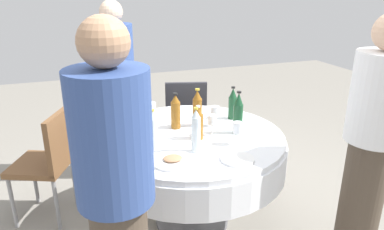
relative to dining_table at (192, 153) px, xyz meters
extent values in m
plane|color=gray|center=(0.00, 0.00, -0.59)|extent=(10.00, 10.00, 0.00)
cylinder|color=white|center=(0.00, 0.00, 0.13)|extent=(1.31, 1.31, 0.04)
cylinder|color=white|center=(0.00, 0.00, 0.00)|extent=(1.34, 1.34, 0.22)
cylinder|color=slate|center=(0.00, 0.00, -0.35)|extent=(0.14, 0.14, 0.48)
cylinder|color=slate|center=(0.00, 0.00, -0.58)|extent=(0.56, 0.56, 0.03)
cylinder|color=silver|center=(-0.07, -0.27, 0.27)|extent=(0.06, 0.06, 0.23)
cone|color=silver|center=(-0.07, -0.27, 0.41)|extent=(0.05, 0.05, 0.05)
cylinder|color=gold|center=(-0.07, -0.27, 0.44)|extent=(0.03, 0.03, 0.01)
cylinder|color=#8C5619|center=(-0.07, 0.16, 0.25)|extent=(0.07, 0.07, 0.20)
cone|color=#8C5619|center=(-0.07, 0.16, 0.38)|extent=(0.06, 0.06, 0.06)
cylinder|color=black|center=(-0.07, 0.16, 0.41)|extent=(0.03, 0.03, 0.01)
cylinder|color=#8C5619|center=(0.09, 0.14, 0.26)|extent=(0.07, 0.07, 0.21)
cone|color=#8C5619|center=(0.09, 0.14, 0.40)|extent=(0.06, 0.06, 0.06)
cylinder|color=gold|center=(0.09, 0.14, 0.43)|extent=(0.03, 0.03, 0.01)
cylinder|color=silver|center=(-0.31, -0.13, 0.25)|extent=(0.06, 0.06, 0.20)
cone|color=silver|center=(-0.31, -0.13, 0.38)|extent=(0.06, 0.06, 0.05)
cylinder|color=gold|center=(-0.31, -0.13, 0.41)|extent=(0.03, 0.03, 0.01)
cylinder|color=#8C5619|center=(0.01, -0.08, 0.24)|extent=(0.07, 0.07, 0.18)
cone|color=#8C5619|center=(0.01, -0.08, 0.35)|extent=(0.06, 0.06, 0.05)
cylinder|color=silver|center=(0.01, -0.08, 0.38)|extent=(0.03, 0.03, 0.01)
cylinder|color=#194728|center=(0.32, -0.08, 0.26)|extent=(0.07, 0.07, 0.22)
cone|color=#194728|center=(0.32, -0.08, 0.41)|extent=(0.06, 0.06, 0.08)
cylinder|color=black|center=(0.32, -0.08, 0.46)|extent=(0.03, 0.03, 0.01)
cylinder|color=#194728|center=(0.41, 0.20, 0.24)|extent=(0.07, 0.07, 0.18)
cone|color=#194728|center=(0.41, 0.20, 0.36)|extent=(0.06, 0.06, 0.07)
cylinder|color=black|center=(0.41, 0.20, 0.41)|extent=(0.03, 0.03, 0.01)
cylinder|color=white|center=(0.23, -0.26, 0.15)|extent=(0.06, 0.06, 0.00)
cylinder|color=white|center=(0.23, -0.26, 0.19)|extent=(0.01, 0.01, 0.08)
cylinder|color=white|center=(0.23, -0.26, 0.27)|extent=(0.06, 0.06, 0.08)
cylinder|color=maroon|center=(0.23, -0.26, 0.25)|extent=(0.05, 0.05, 0.03)
cylinder|color=white|center=(0.13, -0.06, 0.15)|extent=(0.06, 0.06, 0.00)
cylinder|color=white|center=(0.13, -0.06, 0.19)|extent=(0.01, 0.01, 0.08)
cylinder|color=white|center=(0.13, -0.06, 0.27)|extent=(0.06, 0.06, 0.07)
cylinder|color=white|center=(-0.20, 0.40, 0.15)|extent=(0.06, 0.06, 0.00)
cylinder|color=white|center=(-0.20, 0.40, 0.18)|extent=(0.01, 0.01, 0.06)
cylinder|color=white|center=(-0.20, 0.40, 0.25)|extent=(0.07, 0.07, 0.07)
cylinder|color=gold|center=(-0.20, 0.40, 0.23)|extent=(0.06, 0.06, 0.03)
cylinder|color=white|center=(0.21, 0.09, 0.15)|extent=(0.06, 0.06, 0.00)
cylinder|color=white|center=(0.21, 0.09, 0.19)|extent=(0.01, 0.01, 0.08)
cylinder|color=white|center=(0.21, 0.09, 0.27)|extent=(0.07, 0.07, 0.08)
cylinder|color=maroon|center=(0.21, 0.09, 0.25)|extent=(0.06, 0.06, 0.03)
cylinder|color=white|center=(-0.32, 0.02, 0.15)|extent=(0.06, 0.06, 0.00)
cylinder|color=white|center=(-0.32, 0.02, 0.19)|extent=(0.01, 0.01, 0.07)
cylinder|color=white|center=(-0.32, 0.02, 0.27)|extent=(0.06, 0.06, 0.08)
cylinder|color=maroon|center=(-0.32, 0.02, 0.24)|extent=(0.05, 0.05, 0.03)
cylinder|color=white|center=(0.13, -0.47, 0.16)|extent=(0.20, 0.20, 0.02)
cylinder|color=white|center=(-0.25, -0.36, 0.16)|extent=(0.26, 0.26, 0.02)
ellipsoid|color=tan|center=(-0.25, -0.36, 0.18)|extent=(0.12, 0.10, 0.02)
cube|color=silver|center=(0.25, 0.28, 0.15)|extent=(0.18, 0.07, 0.00)
cube|color=silver|center=(0.49, 0.05, 0.15)|extent=(0.10, 0.16, 0.00)
cube|color=silver|center=(-0.04, 0.35, 0.15)|extent=(0.17, 0.08, 0.00)
cube|color=white|center=(-0.44, 0.13, 0.16)|extent=(0.19, 0.19, 0.02)
cylinder|color=#4C3F33|center=(0.91, -0.70, -0.16)|extent=(0.26, 0.26, 0.86)
cylinder|color=white|center=(0.91, -0.70, 0.53)|extent=(0.34, 0.34, 0.54)
cylinder|color=#334C8C|center=(-0.64, -0.82, 0.56)|extent=(0.34, 0.34, 0.58)
sphere|color=tan|center=(-0.64, -0.82, 0.95)|extent=(0.20, 0.20, 0.20)
cylinder|color=#4C3F33|center=(-0.39, 0.97, -0.17)|extent=(0.26, 0.26, 0.84)
cylinder|color=#334C8C|center=(-0.39, 0.97, 0.55)|extent=(0.34, 0.34, 0.59)
sphere|color=beige|center=(-0.39, 0.97, 0.94)|extent=(0.20, 0.20, 0.20)
cube|color=brown|center=(-1.06, 0.47, -0.14)|extent=(0.53, 0.53, 0.04)
cube|color=brown|center=(-0.90, 0.39, 0.07)|extent=(0.20, 0.38, 0.42)
cylinder|color=gray|center=(-1.15, 0.69, -0.38)|extent=(0.03, 0.03, 0.43)
cylinder|color=gray|center=(-1.29, 0.38, -0.38)|extent=(0.03, 0.03, 0.43)
cylinder|color=gray|center=(-0.84, 0.55, -0.38)|extent=(0.03, 0.03, 0.43)
cylinder|color=gray|center=(-0.98, 0.24, -0.38)|extent=(0.03, 0.03, 0.43)
cube|color=#2D2D33|center=(0.31, 1.08, -0.14)|extent=(0.49, 0.49, 0.04)
cube|color=#2D2D33|center=(0.26, 0.91, 0.07)|extent=(0.40, 0.15, 0.42)
cylinder|color=gray|center=(0.52, 1.20, -0.38)|extent=(0.03, 0.03, 0.43)
cylinder|color=gray|center=(0.19, 1.29, -0.38)|extent=(0.03, 0.03, 0.43)
cylinder|color=gray|center=(0.43, 0.87, -0.38)|extent=(0.03, 0.03, 0.43)
cylinder|color=gray|center=(0.10, 0.97, -0.38)|extent=(0.03, 0.03, 0.43)
camera|label=1|loc=(-0.77, -2.21, 1.15)|focal=33.33mm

